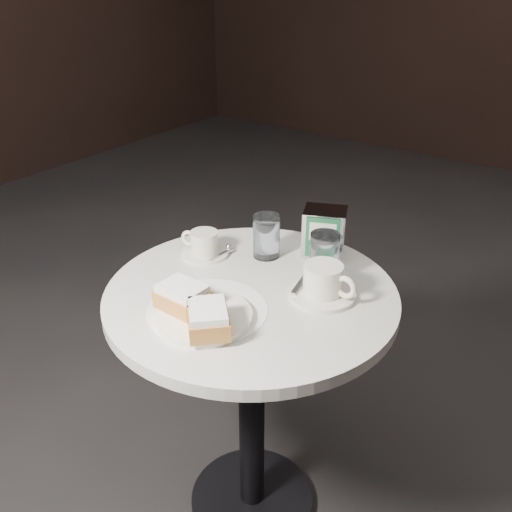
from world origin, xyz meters
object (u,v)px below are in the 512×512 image
at_px(cafe_table, 251,357).
at_px(napkin_dispenser, 324,232).
at_px(coffee_cup_left, 204,245).
at_px(beignet_plate, 199,312).
at_px(coffee_cup_right, 323,283).
at_px(water_glass_left, 266,237).
at_px(water_glass_right, 324,257).

xyz_separation_m(cafe_table, napkin_dispenser, (0.05, 0.26, 0.26)).
bearing_deg(napkin_dispenser, coffee_cup_left, -167.45).
distance_m(cafe_table, beignet_plate, 0.28).
xyz_separation_m(beignet_plate, coffee_cup_right, (0.16, 0.25, 0.01)).
bearing_deg(water_glass_left, beignet_plate, -80.15).
height_order(cafe_table, beignet_plate, beignet_plate).
bearing_deg(coffee_cup_right, water_glass_right, 122.27).
height_order(coffee_cup_left, napkin_dispenser, napkin_dispenser).
relative_size(coffee_cup_right, water_glass_right, 1.45).
bearing_deg(water_glass_left, cafe_table, -66.46).
distance_m(beignet_plate, water_glass_right, 0.35).
xyz_separation_m(cafe_table, water_glass_right, (0.11, 0.16, 0.26)).
relative_size(beignet_plate, coffee_cup_right, 1.60).
bearing_deg(beignet_plate, water_glass_right, 70.02).
bearing_deg(beignet_plate, water_glass_left, 99.85).
relative_size(cafe_table, napkin_dispenser, 5.52).
xyz_separation_m(coffee_cup_left, water_glass_left, (0.14, 0.09, 0.03)).
distance_m(coffee_cup_left, coffee_cup_right, 0.36).
bearing_deg(cafe_table, coffee_cup_left, 160.23).
bearing_deg(napkin_dispenser, water_glass_right, -83.81).
bearing_deg(beignet_plate, coffee_cup_right, 56.53).
relative_size(water_glass_left, napkin_dispenser, 0.85).
relative_size(water_glass_right, napkin_dispenser, 0.87).
height_order(coffee_cup_right, water_glass_left, water_glass_left).
bearing_deg(coffee_cup_left, cafe_table, -29.39).
distance_m(coffee_cup_right, water_glass_left, 0.24).
distance_m(water_glass_left, water_glass_right, 0.18).
distance_m(cafe_table, coffee_cup_left, 0.32).
bearing_deg(coffee_cup_left, beignet_plate, -61.15).
bearing_deg(cafe_table, coffee_cup_right, 27.37).
bearing_deg(coffee_cup_left, napkin_dispenser, 26.70).
bearing_deg(napkin_dispenser, beignet_plate, -121.52).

